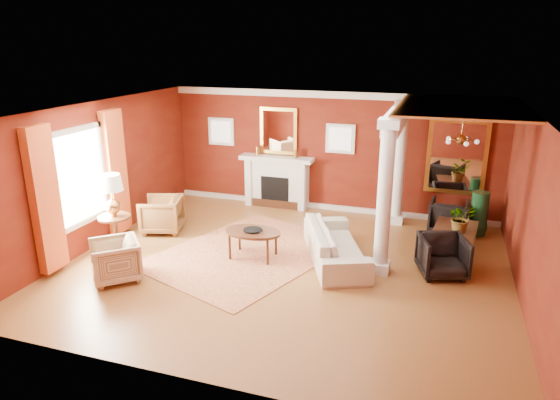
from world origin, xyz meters
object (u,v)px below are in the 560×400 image
(coffee_table, at_px, (253,233))
(armchair_leopard, at_px, (162,213))
(sofa, at_px, (336,238))
(side_table, at_px, (112,200))
(dining_table, at_px, (456,235))
(armchair_stripe, at_px, (115,258))

(coffee_table, bearing_deg, armchair_leopard, 164.35)
(armchair_leopard, bearing_deg, sofa, 68.91)
(side_table, distance_m, dining_table, 6.76)
(armchair_stripe, bearing_deg, side_table, 172.81)
(sofa, distance_m, armchair_stripe, 4.02)
(sofa, height_order, coffee_table, sofa)
(sofa, relative_size, side_table, 1.47)
(armchair_leopard, distance_m, coffee_table, 2.50)
(side_table, xyz_separation_m, dining_table, (6.43, 1.98, -0.68))
(side_table, bearing_deg, armchair_leopard, 75.87)
(coffee_table, bearing_deg, sofa, 13.07)
(armchair_stripe, xyz_separation_m, side_table, (-0.77, 1.08, 0.67))
(armchair_stripe, distance_m, side_table, 1.49)
(coffee_table, xyz_separation_m, side_table, (-2.71, -0.55, 0.57))
(coffee_table, height_order, side_table, side_table)
(coffee_table, distance_m, dining_table, 3.98)
(sofa, bearing_deg, coffee_table, 79.98)
(armchair_leopard, distance_m, side_table, 1.42)
(armchair_leopard, xyz_separation_m, side_table, (-0.31, -1.22, 0.64))
(armchair_leopard, distance_m, dining_table, 6.17)
(sofa, distance_m, side_table, 4.40)
(coffee_table, xyz_separation_m, dining_table, (3.72, 1.43, -0.11))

